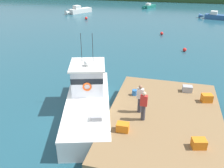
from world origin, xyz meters
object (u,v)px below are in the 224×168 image
moored_boat_near_channel (216,16)px  mooring_buoy_channel_marker (86,18)px  moored_boat_off_the_point (79,10)px  mooring_buoy_spare_mooring (162,33)px  moored_boat_outer_mooring (149,6)px  mooring_buoy_inshore (185,50)px  crate_single_far (207,98)px  crate_single_by_cleat (187,89)px  deckhand_by_the_boat (144,105)px  main_fishing_boat (88,97)px  bait_bucket (135,92)px  deckhand_further_back (140,98)px  crate_stack_near_edge (123,127)px  crate_stack_mid_dock (199,143)px

moored_boat_near_channel → mooring_buoy_channel_marker: 23.34m
moored_boat_off_the_point → mooring_buoy_spare_mooring: moored_boat_off_the_point is taller
moored_boat_outer_mooring → moored_boat_near_channel: bearing=-38.2°
mooring_buoy_channel_marker → mooring_buoy_inshore: bearing=-40.6°
crate_single_far → mooring_buoy_channel_marker: crate_single_far is taller
crate_single_far → crate_single_by_cleat: bearing=135.5°
deckhand_by_the_boat → mooring_buoy_channel_marker: (-14.39, 30.55, -1.81)m
main_fishing_boat → bait_bucket: bearing=14.1°
deckhand_further_back → bait_bucket: bearing=107.4°
crate_single_by_cleat → moored_boat_near_channel: bearing=80.1°
crate_single_by_cleat → moored_boat_off_the_point: 38.72m
moored_boat_outer_mooring → mooring_buoy_inshore: bearing=-76.4°
crate_single_by_cleat → bait_bucket: size_ratio=1.76×
main_fishing_boat → crate_stack_near_edge: bearing=-46.6°
moored_boat_near_channel → crate_single_by_cleat: bearing=-99.9°
moored_boat_off_the_point → crate_stack_near_edge: bearing=-65.3°
crate_stack_near_edge → crate_single_by_cleat: crate_stack_near_edge is taller
crate_single_far → bait_bucket: (-4.25, -0.26, -0.07)m
crate_stack_mid_dock → moored_boat_off_the_point: (-20.92, 38.19, -0.89)m
moored_boat_off_the_point → mooring_buoy_spare_mooring: size_ratio=13.44×
deckhand_by_the_boat → mooring_buoy_inshore: bearing=81.4°
crate_single_by_cleat → mooring_buoy_channel_marker: 31.50m
deckhand_by_the_boat → crate_stack_near_edge: bearing=-124.3°
crate_stack_near_edge → mooring_buoy_spare_mooring: bearing=89.3°
crate_single_far → mooring_buoy_channel_marker: bearing=122.7°
bait_bucket → moored_boat_outer_mooring: bearing=95.4°
moored_boat_outer_mooring → mooring_buoy_inshore: 32.04m
deckhand_further_back → moored_boat_outer_mooring: (-4.83, 46.55, -1.68)m
main_fishing_boat → mooring_buoy_channel_marker: main_fishing_boat is taller
deckhand_by_the_boat → moored_boat_near_channel: (8.07, 36.88, -1.58)m
crate_stack_near_edge → deckhand_further_back: (0.52, 1.88, 0.65)m
crate_stack_near_edge → crate_single_far: (4.19, 3.99, 0.03)m
bait_bucket → deckhand_by_the_boat: (0.87, -2.55, 0.69)m
moored_boat_near_channel → mooring_buoy_inshore: bearing=-105.2°
bait_bucket → mooring_buoy_spare_mooring: bait_bucket is taller
mooring_buoy_channel_marker → mooring_buoy_spare_mooring: 15.88m
crate_stack_near_edge → mooring_buoy_channel_marker: 34.54m
crate_single_far → moored_boat_off_the_point: (-21.63, 33.86, -0.91)m
main_fishing_boat → crate_single_far: 7.14m
crate_stack_mid_dock → mooring_buoy_spare_mooring: size_ratio=1.39×
mooring_buoy_channel_marker → mooring_buoy_spare_mooring: mooring_buoy_channel_marker is taller
moored_boat_outer_mooring → mooring_buoy_spare_mooring: bearing=-79.3°
deckhand_by_the_boat → moored_boat_near_channel: deckhand_by_the_boat is taller
crate_stack_near_edge → moored_boat_outer_mooring: bearing=95.1°
moored_boat_off_the_point → mooring_buoy_inshore: 29.17m
main_fishing_boat → crate_stack_mid_dock: size_ratio=16.50×
crate_single_by_cleat → moored_boat_off_the_point: bearing=122.1°
moored_boat_outer_mooring → deckhand_by_the_boat: bearing=-83.8°
main_fishing_boat → crate_single_by_cleat: size_ratio=16.50×
moored_boat_outer_mooring → mooring_buoy_inshore: moored_boat_outer_mooring is taller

